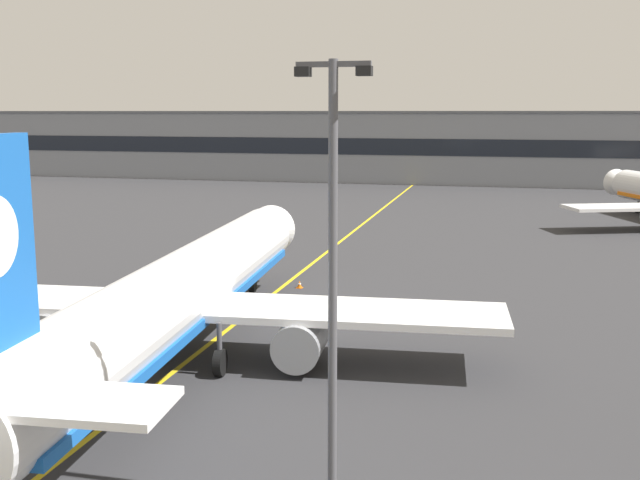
{
  "coord_description": "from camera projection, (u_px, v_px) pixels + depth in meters",
  "views": [
    {
      "loc": [
        15.58,
        -18.54,
        12.27
      ],
      "look_at": [
        5.72,
        19.97,
        5.53
      ],
      "focal_mm": 42.54,
      "sensor_mm": 36.0,
      "label": 1
    }
  ],
  "objects": [
    {
      "name": "safety_cone_by_nose_gear",
      "position": [
        299.0,
        284.0,
        53.38
      ],
      "size": [
        0.44,
        0.44,
        0.55
      ],
      "color": "orange",
      "rests_on": "ground"
    },
    {
      "name": "taxiway_centreline",
      "position": [
        276.0,
        292.0,
        52.22
      ],
      "size": [
        2.48,
        179.99,
        0.01
      ],
      "primitive_type": "cube",
      "rotation": [
        0.0,
        0.0,
        0.01
      ],
      "color": "yellow",
      "rests_on": "ground"
    },
    {
      "name": "airliner_foreground",
      "position": [
        179.0,
        295.0,
        37.32
      ],
      "size": [
        32.3,
        41.52,
        11.65
      ],
      "color": "white",
      "rests_on": "ground"
    },
    {
      "name": "apron_lamp_post",
      "position": [
        333.0,
        284.0,
        22.66
      ],
      "size": [
        2.24,
        0.9,
        13.76
      ],
      "color": "#515156",
      "rests_on": "ground"
    },
    {
      "name": "terminal_building",
      "position": [
        416.0,
        147.0,
        133.08
      ],
      "size": [
        162.45,
        12.4,
        12.4
      ],
      "color": "gray",
      "rests_on": "ground"
    }
  ]
}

